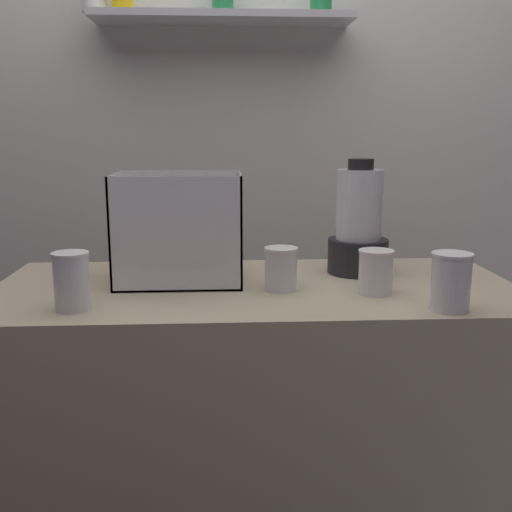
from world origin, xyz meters
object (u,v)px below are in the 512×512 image
object	(u,v)px
juice_cup_orange_far_left	(72,283)
juice_cup_orange_right	(451,285)
juice_cup_pomegranate_middle	(376,275)
carrot_display_bin	(179,248)
blender_pitcher	(359,228)
juice_cup_beet_left	(281,271)

from	to	relation	value
juice_cup_orange_far_left	juice_cup_orange_right	size ratio (longest dim) A/B	1.00
juice_cup_orange_right	juice_cup_pomegranate_middle	bearing A→B (deg)	130.98
carrot_display_bin	juice_cup_orange_far_left	bearing A→B (deg)	-130.99
blender_pitcher	juice_cup_orange_right	world-z (taller)	blender_pitcher
carrot_display_bin	juice_cup_pomegranate_middle	world-z (taller)	carrot_display_bin
carrot_display_bin	juice_cup_orange_right	world-z (taller)	carrot_display_bin
juice_cup_orange_far_left	juice_cup_orange_right	xyz separation A→B (m)	(0.87, -0.05, -0.00)
carrot_display_bin	blender_pitcher	xyz separation A→B (m)	(0.51, 0.07, 0.04)
juice_cup_pomegranate_middle	juice_cup_orange_right	world-z (taller)	juice_cup_orange_right
juice_cup_orange_right	blender_pitcher	bearing A→B (deg)	108.55
juice_cup_beet_left	carrot_display_bin	bearing A→B (deg)	157.62
juice_cup_orange_far_left	juice_cup_orange_right	world-z (taller)	same
juice_cup_orange_far_left	juice_cup_beet_left	xyz separation A→B (m)	(0.50, 0.15, -0.01)
juice_cup_beet_left	juice_cup_orange_right	xyz separation A→B (m)	(0.37, -0.20, 0.01)
juice_cup_orange_far_left	juice_cup_pomegranate_middle	bearing A→B (deg)	7.97
carrot_display_bin	juice_cup_beet_left	size ratio (longest dim) A/B	3.01
blender_pitcher	juice_cup_pomegranate_middle	distance (m)	0.25
carrot_display_bin	juice_cup_pomegranate_middle	distance (m)	0.53
carrot_display_bin	juice_cup_orange_far_left	distance (m)	0.35
juice_cup_orange_far_left	juice_cup_beet_left	distance (m)	0.52
juice_cup_beet_left	juice_cup_orange_right	distance (m)	0.42
juice_cup_orange_right	juice_cup_orange_far_left	bearing A→B (deg)	176.56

